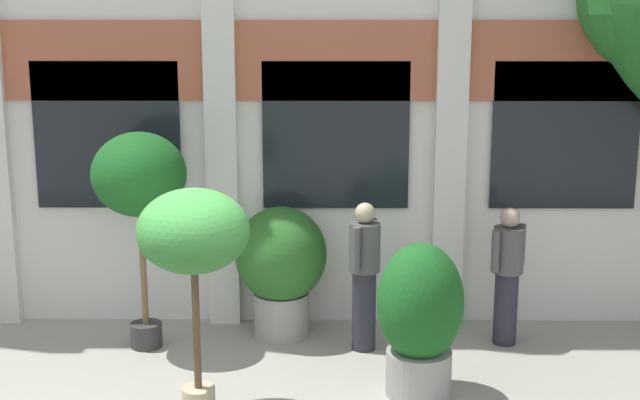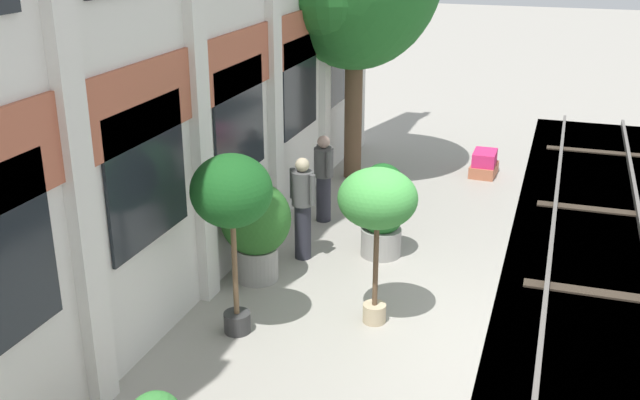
% 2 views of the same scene
% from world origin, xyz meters
% --- Properties ---
extents(ground_plane, '(80.00, 80.00, 0.00)m').
position_xyz_m(ground_plane, '(0.00, 0.00, 0.00)').
color(ground_plane, '#9E998E').
extents(rail_tracks, '(23.78, 2.80, 0.43)m').
position_xyz_m(rail_tracks, '(-0.00, -2.27, -0.13)').
color(rail_tracks, '#4C473F').
rests_on(rail_tracks, ground).
extents(potted_plant_low_pan, '(1.01, 1.01, 2.41)m').
position_xyz_m(potted_plant_low_pan, '(-0.79, 2.22, 1.89)').
color(potted_plant_low_pan, '#333333').
rests_on(potted_plant_low_pan, ground).
extents(potted_plant_square_trough, '(0.79, 0.55, 0.52)m').
position_xyz_m(potted_plant_square_trough, '(6.66, -0.05, 0.24)').
color(potted_plant_square_trough, '#B76647').
rests_on(potted_plant_square_trough, ground).
extents(potted_plant_stone_basin, '(0.83, 0.83, 1.53)m').
position_xyz_m(potted_plant_stone_basin, '(2.11, 1.03, 0.81)').
color(potted_plant_stone_basin, gray).
rests_on(potted_plant_stone_basin, ground).
extents(potted_plant_tall_urn, '(1.02, 1.02, 2.14)m').
position_xyz_m(potted_plant_tall_urn, '(0.02, 0.60, 1.71)').
color(potted_plant_tall_urn, tan).
rests_on(potted_plant_tall_urn, ground).
extents(potted_plant_ribbed_drum, '(1.04, 1.04, 1.51)m').
position_xyz_m(potted_plant_ribbed_drum, '(0.70, 2.57, 0.87)').
color(potted_plant_ribbed_drum, gray).
rests_on(potted_plant_ribbed_drum, ground).
extents(resident_by_doorway, '(0.34, 0.48, 1.66)m').
position_xyz_m(resident_by_doorway, '(1.62, 2.18, 0.89)').
color(resident_by_doorway, '#282833').
rests_on(resident_by_doorway, ground).
extents(resident_watching_tracks, '(0.43, 0.37, 1.56)m').
position_xyz_m(resident_watching_tracks, '(3.21, 2.36, 0.84)').
color(resident_watching_tracks, '#282833').
rests_on(resident_watching_tracks, ground).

